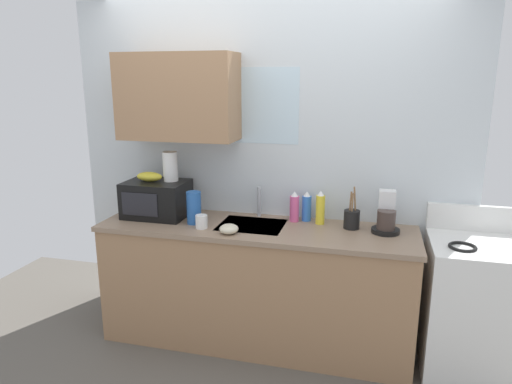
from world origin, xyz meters
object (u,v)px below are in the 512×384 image
object	(u,v)px
small_bowl	(229,229)
cereal_canister	(194,208)
microwave	(157,199)
mug_white	(201,222)
coffee_maker	(386,217)
utensil_crock	(352,219)
paper_towel_roll	(170,166)
dish_soap_bottle_pink	(294,207)
dish_soap_bottle_blue	(307,207)
banana_bunch	(149,177)
dish_soap_bottle_yellow	(320,208)
stove_range	(472,307)

from	to	relation	value
small_bowl	cereal_canister	bearing A→B (deg)	154.25
microwave	mug_white	size ratio (longest dim) A/B	4.84
coffee_maker	utensil_crock	size ratio (longest dim) A/B	0.94
mug_white	small_bowl	distance (m)	0.23
coffee_maker	mug_white	distance (m)	1.27
mug_white	utensil_crock	world-z (taller)	utensil_crock
paper_towel_roll	cereal_canister	size ratio (longest dim) A/B	0.93
dish_soap_bottle_pink	dish_soap_bottle_blue	distance (m)	0.09
microwave	dish_soap_bottle_blue	world-z (taller)	microwave
microwave	paper_towel_roll	bearing A→B (deg)	27.17
cereal_canister	banana_bunch	bearing A→B (deg)	165.62
cereal_canister	dish_soap_bottle_blue	bearing A→B (deg)	19.19
paper_towel_roll	dish_soap_bottle_yellow	xyz separation A→B (m)	(1.12, 0.07, -0.26)
dish_soap_bottle_yellow	paper_towel_roll	bearing A→B (deg)	-176.43
banana_bunch	dish_soap_bottle_yellow	size ratio (longest dim) A/B	0.82
dish_soap_bottle_pink	banana_bunch	bearing A→B (deg)	-172.96
stove_range	small_bowl	world-z (taller)	stove_range
cereal_canister	small_bowl	size ratio (longest dim) A/B	1.81
banana_bunch	dish_soap_bottle_blue	xyz separation A→B (m)	(1.17, 0.17, -0.20)
banana_bunch	paper_towel_roll	world-z (taller)	paper_towel_roll
cereal_canister	utensil_crock	bearing A→B (deg)	8.72
utensil_crock	small_bowl	size ratio (longest dim) A/B	2.29
paper_towel_roll	mug_white	xyz separation A→B (m)	(0.33, -0.24, -0.33)
paper_towel_roll	dish_soap_bottle_yellow	bearing A→B (deg)	3.57
dish_soap_bottle_pink	mug_white	xyz separation A→B (m)	(-0.60, -0.32, -0.06)
banana_bunch	mug_white	size ratio (longest dim) A/B	2.11
dish_soap_bottle_blue	dish_soap_bottle_yellow	bearing A→B (deg)	-25.26
dish_soap_bottle_pink	utensil_crock	world-z (taller)	utensil_crock
mug_white	cereal_canister	bearing A→B (deg)	135.29
mug_white	microwave	bearing A→B (deg)	156.40
stove_range	dish_soap_bottle_pink	bearing A→B (deg)	171.65
banana_bunch	dish_soap_bottle_pink	xyz separation A→B (m)	(1.08, 0.13, -0.20)
dish_soap_bottle_pink	dish_soap_bottle_blue	size ratio (longest dim) A/B	1.01
stove_range	paper_towel_roll	world-z (taller)	paper_towel_roll
paper_towel_roll	utensil_crock	distance (m)	1.38
dish_soap_bottle_pink	dish_soap_bottle_blue	bearing A→B (deg)	23.30
microwave	small_bowl	distance (m)	0.70
coffee_maker	cereal_canister	size ratio (longest dim) A/B	1.19
cereal_canister	dish_soap_bottle_pink	bearing A→B (deg)	18.67
dish_soap_bottle_blue	small_bowl	distance (m)	0.63
microwave	mug_white	xyz separation A→B (m)	(0.43, -0.19, -0.09)
paper_towel_roll	cereal_canister	distance (m)	0.39
small_bowl	banana_bunch	bearing A→B (deg)	160.37
paper_towel_roll	stove_range	bearing A→B (deg)	-2.56
microwave	dish_soap_bottle_pink	xyz separation A→B (m)	(1.03, 0.14, -0.03)
dish_soap_bottle_pink	mug_white	distance (m)	0.68
paper_towel_roll	dish_soap_bottle_pink	size ratio (longest dim) A/B	0.98
cereal_canister	utensil_crock	distance (m)	1.12
cereal_canister	mug_white	xyz separation A→B (m)	(0.09, -0.09, -0.07)
cereal_canister	mug_white	bearing A→B (deg)	-44.71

